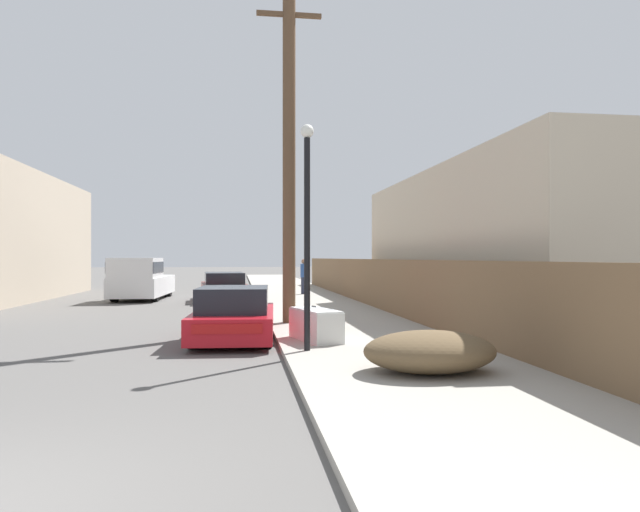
{
  "coord_description": "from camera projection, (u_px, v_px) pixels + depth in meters",
  "views": [
    {
      "loc": [
        2.36,
        -4.3,
        1.92
      ],
      "look_at": [
        4.34,
        9.57,
        1.95
      ],
      "focal_mm": 32.0,
      "sensor_mm": 36.0,
      "label": 1
    }
  ],
  "objects": [
    {
      "name": "pedestrian",
      "position": [
        304.0,
        276.0,
        27.84
      ],
      "size": [
        0.34,
        0.34,
        1.72
      ],
      "color": "#282D42",
      "rests_on": "sidewalk_curb"
    },
    {
      "name": "utility_pole",
      "position": [
        289.0,
        148.0,
        15.74
      ],
      "size": [
        1.8,
        0.36,
        9.46
      ],
      "color": "brown",
      "rests_on": "sidewalk_curb"
    },
    {
      "name": "pickup_truck",
      "position": [
        140.0,
        279.0,
        25.6
      ],
      "size": [
        2.29,
        5.48,
        1.89
      ],
      "rotation": [
        0.0,
        0.0,
        3.09
      ],
      "color": "silver",
      "rests_on": "ground"
    },
    {
      "name": "parked_sports_car_red",
      "position": [
        234.0,
        316.0,
        13.15
      ],
      "size": [
        2.04,
        4.27,
        1.25
      ],
      "rotation": [
        0.0,
        0.0,
        -0.06
      ],
      "color": "red",
      "rests_on": "ground"
    },
    {
      "name": "building_right_house",
      "position": [
        516.0,
        245.0,
        18.16
      ],
      "size": [
        6.0,
        14.33,
        4.64
      ],
      "primitive_type": "cube",
      "color": "beige",
      "rests_on": "ground"
    },
    {
      "name": "street_lamp",
      "position": [
        307.0,
        218.0,
        10.99
      ],
      "size": [
        0.26,
        0.26,
        4.37
      ],
      "color": "black",
      "rests_on": "sidewalk_curb"
    },
    {
      "name": "discarded_fridge",
      "position": [
        316.0,
        325.0,
        12.34
      ],
      "size": [
        1.04,
        1.72,
        0.7
      ],
      "rotation": [
        0.0,
        0.0,
        0.27
      ],
      "color": "silver",
      "rests_on": "sidewalk_curb"
    },
    {
      "name": "wooden_fence",
      "position": [
        370.0,
        282.0,
        21.38
      ],
      "size": [
        0.08,
        33.66,
        1.73
      ],
      "primitive_type": "cube",
      "color": "brown",
      "rests_on": "sidewalk_curb"
    },
    {
      "name": "car_parked_mid",
      "position": [
        224.0,
        287.0,
        24.98
      ],
      "size": [
        2.23,
        4.76,
        1.26
      ],
      "rotation": [
        0.0,
        0.0,
        0.08
      ],
      "color": "#5B1E19",
      "rests_on": "ground"
    },
    {
      "name": "sidewalk_curb",
      "position": [
        299.0,
        295.0,
        27.93
      ],
      "size": [
        4.2,
        63.0,
        0.12
      ],
      "primitive_type": "cube",
      "color": "#9E998E",
      "rests_on": "ground"
    },
    {
      "name": "brush_pile",
      "position": [
        430.0,
        351.0,
        8.91
      ],
      "size": [
        2.1,
        1.6,
        0.65
      ],
      "color": "brown",
      "rests_on": "sidewalk_curb"
    }
  ]
}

